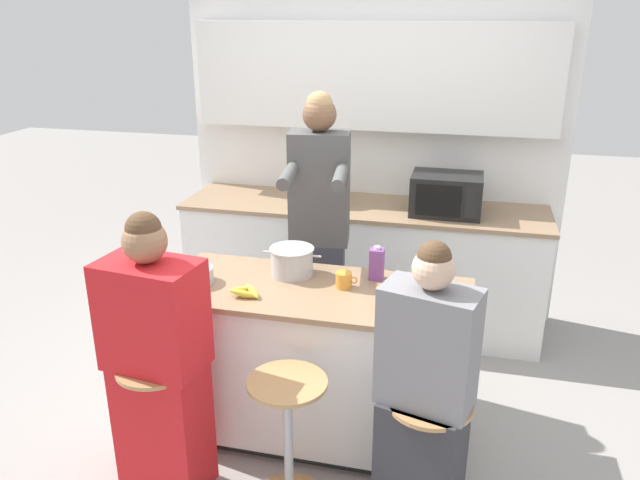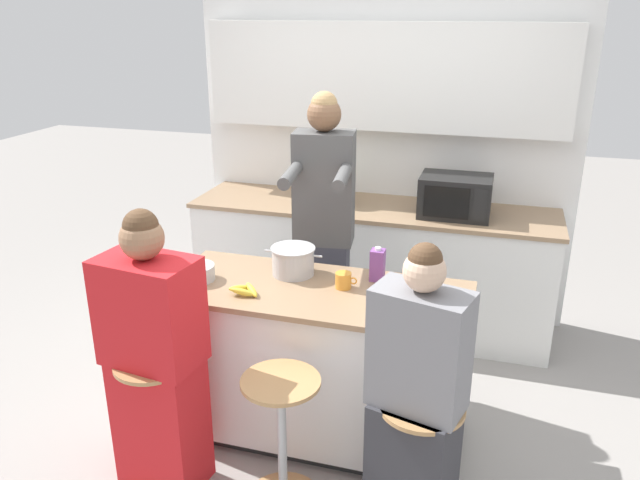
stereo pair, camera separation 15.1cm
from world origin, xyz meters
TOP-DOWN VIEW (x-y plane):
  - ground_plane at (0.00, 0.00)m, footprint 16.00×16.00m
  - wall_back at (0.00, 1.72)m, footprint 2.84×0.22m
  - back_counter at (0.00, 1.40)m, footprint 2.64×0.67m
  - kitchen_island at (0.00, 0.00)m, footprint 1.61×0.68m
  - bar_stool_leftmost at (-0.64, -0.59)m, footprint 0.38×0.38m
  - bar_stool_center at (0.00, -0.56)m, footprint 0.38×0.38m
  - bar_stool_rightmost at (0.64, -0.57)m, footprint 0.38×0.38m
  - person_cooking at (-0.13, 0.59)m, footprint 0.43×0.64m
  - person_wrapped_blanket at (-0.64, -0.57)m, footprint 0.49×0.34m
  - person_seated_near at (0.62, -0.57)m, footprint 0.44×0.35m
  - cooking_pot at (-0.18, 0.15)m, footprint 0.33×0.25m
  - fruit_bowl at (-0.66, -0.07)m, footprint 0.20×0.20m
  - mixing_bowl_steel at (0.53, -0.00)m, footprint 0.18×0.18m
  - coffee_cup_near at (0.37, -0.12)m, footprint 0.11×0.07m
  - coffee_cup_far at (0.13, 0.05)m, footprint 0.12×0.09m
  - banana_bunch at (-0.33, -0.17)m, footprint 0.18×0.13m
  - juice_carton at (0.28, 0.20)m, footprint 0.07×0.07m
  - microwave at (0.59, 1.35)m, footprint 0.48×0.35m
  - potted_plant at (-0.24, 1.40)m, footprint 0.22×0.22m

SIDE VIEW (x-z plane):
  - ground_plane at x=0.00m, z-range 0.00..0.00m
  - bar_stool_leftmost at x=-0.64m, z-range 0.03..0.73m
  - bar_stool_center at x=0.00m, z-range 0.03..0.73m
  - bar_stool_rightmost at x=0.64m, z-range 0.03..0.73m
  - kitchen_island at x=0.00m, z-range 0.01..0.91m
  - back_counter at x=0.00m, z-range 0.00..0.94m
  - person_seated_near at x=0.62m, z-range -0.07..1.37m
  - person_wrapped_blanket at x=-0.64m, z-range -0.04..1.42m
  - banana_bunch at x=-0.33m, z-range 0.90..0.96m
  - person_cooking at x=-0.13m, z-range 0.01..1.86m
  - mixing_bowl_steel at x=0.53m, z-range 0.90..0.98m
  - fruit_bowl at x=-0.66m, z-range 0.90..0.99m
  - coffee_cup_far at x=0.13m, z-range 0.90..0.99m
  - coffee_cup_near at x=0.37m, z-range 0.90..1.00m
  - cooking_pot at x=-0.18m, z-range 0.90..1.06m
  - juice_carton at x=0.28m, z-range 0.90..1.09m
  - microwave at x=0.59m, z-range 0.94..1.22m
  - potted_plant at x=-0.24m, z-range 0.95..1.25m
  - wall_back at x=0.00m, z-range 0.19..2.89m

